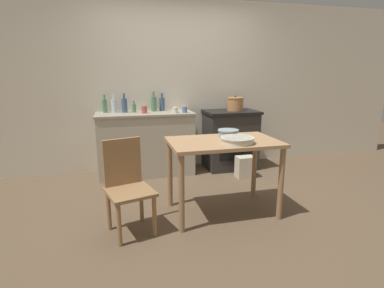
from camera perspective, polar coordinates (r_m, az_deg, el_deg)
name	(u,v)px	position (r m, az deg, el deg)	size (l,w,h in m)	color
ground_plane	(204,205)	(3.50, 2.26, -11.58)	(14.00, 14.00, 0.00)	brown
wall_back	(175,86)	(4.71, -3.23, 10.95)	(8.00, 0.07, 2.55)	beige
counter_cabinet	(146,144)	(4.45, -8.75, 0.06)	(1.39, 0.57, 0.92)	#B2A893
stove	(230,139)	(4.75, 7.25, 0.90)	(0.80, 0.60, 0.91)	#2D2B28
work_table	(223,152)	(3.13, 5.98, -1.47)	(1.13, 0.70, 0.80)	#A87F56
chair	(127,184)	(2.89, -12.24, -7.47)	(0.49, 0.49, 0.88)	#997047
flour_sack	(245,167)	(4.39, 10.06, -4.31)	(0.26, 0.18, 0.31)	beige
stock_pot	(235,104)	(4.67, 8.24, 7.57)	(0.25, 0.25, 0.23)	#B77A47
mixing_bowl_large	(237,140)	(2.99, 8.63, 0.82)	(0.33, 0.33, 0.06)	silver
mixing_bowl_small	(228,133)	(3.27, 6.92, 2.13)	(0.23, 0.23, 0.08)	#93A8B2
bottle_far_left	(162,104)	(4.58, -5.73, 7.62)	(0.08, 0.08, 0.26)	#3D5675
bottle_left	(114,105)	(4.49, -14.64, 7.12)	(0.08, 0.08, 0.26)	silver
bottle_mid_left	(134,108)	(4.44, -10.98, 6.77)	(0.06, 0.06, 0.16)	#517F5B
bottle_center_left	(124,105)	(4.45, -12.75, 7.26)	(0.08, 0.08, 0.27)	#3D5675
bottle_center	(154,104)	(4.51, -7.30, 7.63)	(0.08, 0.08, 0.29)	#517F5B
bottle_center_right	(105,106)	(4.51, -16.27, 7.03)	(0.07, 0.07, 0.25)	#517F5B
cup_mid_right	(175,110)	(4.28, -3.22, 6.46)	(0.08, 0.08, 0.08)	silver
cup_right	(185,110)	(4.33, -1.39, 6.56)	(0.07, 0.07, 0.08)	#4C6B99
cup_far_right	(144,110)	(4.31, -9.07, 6.49)	(0.08, 0.08, 0.10)	#B74C42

